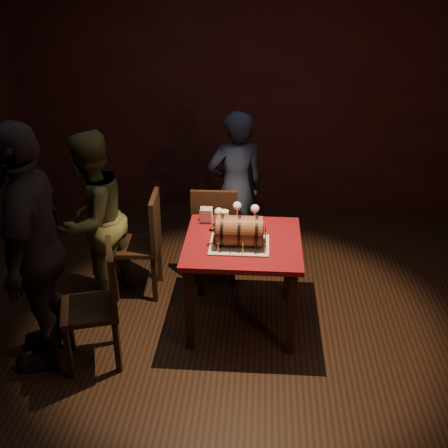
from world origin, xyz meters
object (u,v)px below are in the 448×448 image
object	(u,v)px
person_back	(236,189)
person_left_front	(34,249)
chair_back	(215,229)
person_left_rear	(92,220)
wine_glass_left	(219,213)
wine_glass_mid	(237,207)
wine_glass_right	(255,210)
pint_of_ale	(224,220)
pub_table	(243,253)
chair_left_front	(100,299)
barrel_cake	(239,231)
chair_left_rear	(145,239)

from	to	relation	value
person_back	person_left_front	world-z (taller)	person_left_front
chair_back	person_left_front	xyz separation A→B (m)	(-1.15, -1.19, 0.39)
person_left_rear	wine_glass_left	bearing A→B (deg)	110.18
wine_glass_left	wine_glass_mid	distance (m)	0.19
wine_glass_right	pint_of_ale	distance (m)	0.27
pub_table	chair_left_front	bearing A→B (deg)	-151.33
chair_left_front	pub_table	bearing A→B (deg)	28.67
wine_glass_mid	barrel_cake	bearing A→B (deg)	-84.86
wine_glass_mid	chair_left_rear	bearing A→B (deg)	178.01
wine_glass_right	pint_of_ale	bearing A→B (deg)	-154.74
pub_table	wine_glass_left	distance (m)	0.39
pub_table	person_left_rear	size ratio (longest dim) A/B	0.59
wine_glass_right	person_left_front	size ratio (longest dim) A/B	0.09
wine_glass_mid	chair_left_front	xyz separation A→B (m)	(-0.93, -0.92, -0.34)
wine_glass_mid	chair_left_rear	xyz separation A→B (m)	(-0.80, 0.03, -0.34)
chair_left_rear	pint_of_ale	bearing A→B (deg)	-14.97
wine_glass_mid	person_left_rear	distance (m)	1.21
chair_left_rear	wine_glass_right	bearing A→B (deg)	-4.46
wine_glass_right	chair_left_front	bearing A→B (deg)	-141.03
barrel_cake	pub_table	bearing A→B (deg)	74.29
wine_glass_mid	chair_back	size ratio (longest dim) A/B	0.17
wine_glass_right	person_left_rear	distance (m)	1.36
person_back	wine_glass_mid	bearing A→B (deg)	74.92
barrel_cake	chair_left_front	bearing A→B (deg)	-154.65
pub_table	pint_of_ale	xyz separation A→B (m)	(-0.16, 0.21, 0.18)
chair_left_rear	pub_table	bearing A→B (deg)	-24.99
pub_table	person_left_front	world-z (taller)	person_left_front
person_left_rear	pint_of_ale	bearing A→B (deg)	108.80
wine_glass_mid	chair_back	bearing A→B (deg)	127.82
barrel_cake	wine_glass_mid	distance (m)	0.46
person_left_rear	chair_left_rear	bearing A→B (deg)	130.47
pint_of_ale	chair_left_rear	xyz separation A→B (m)	(-0.71, 0.19, -0.30)
chair_left_rear	person_left_front	bearing A→B (deg)	-120.67
wine_glass_right	chair_left_rear	size ratio (longest dim) A/B	0.17
pub_table	chair_left_rear	bearing A→B (deg)	155.01
pint_of_ale	wine_glass_right	bearing A→B (deg)	25.26
person_left_front	wine_glass_left	bearing A→B (deg)	115.86
barrel_cake	pint_of_ale	xyz separation A→B (m)	(-0.14, 0.30, -0.05)
person_left_rear	wine_glass_mid	bearing A→B (deg)	116.64
wine_glass_right	person_left_rear	size ratio (longest dim) A/B	0.11
chair_left_front	person_back	bearing A→B (deg)	61.08
wine_glass_left	chair_left_rear	bearing A→B (deg)	166.26
barrel_cake	person_left_rear	world-z (taller)	person_left_rear
wine_glass_left	person_back	size ratio (longest dim) A/B	0.11
chair_left_front	person_left_front	size ratio (longest dim) A/B	0.51
wine_glass_mid	chair_left_rear	size ratio (longest dim) A/B	0.17
wine_glass_mid	wine_glass_left	bearing A→B (deg)	-136.82
pub_table	person_left_rear	distance (m)	1.30
wine_glass_mid	chair_left_front	world-z (taller)	chair_left_front
wine_glass_left	chair_left_rear	world-z (taller)	chair_left_rear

